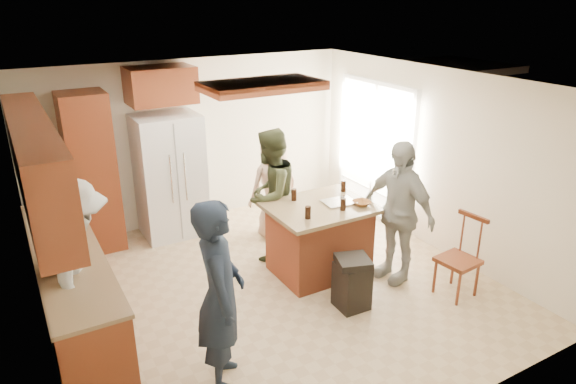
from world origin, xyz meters
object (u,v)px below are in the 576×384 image
person_counter (80,268)px  kitchen_island (319,238)px  person_behind_right (274,186)px  spindle_chair (459,260)px  person_behind_left (270,195)px  trash_bin (352,282)px  refrigerator (170,176)px  person_side_right (398,212)px  person_front_left (220,295)px

person_counter → kitchen_island: size_ratio=1.40×
person_behind_right → spindle_chair: 2.76m
person_behind_left → trash_bin: size_ratio=2.83×
kitchen_island → person_behind_left: bearing=115.0°
trash_bin → refrigerator: bearing=111.2°
person_behind_left → refrigerator: (-0.92, 1.36, 0.01)m
person_behind_left → person_counter: 2.63m
person_behind_left → person_behind_right: bearing=-156.0°
person_behind_left → person_side_right: size_ratio=0.99×
person_behind_left → person_side_right: bearing=97.2°
person_counter → trash_bin: size_ratio=2.85×
refrigerator → spindle_chair: size_ratio=1.81×
person_counter → spindle_chair: 4.17m
person_front_left → trash_bin: 1.87m
person_front_left → refrigerator: person_front_left is taller
trash_bin → person_side_right: bearing=18.4°
person_behind_left → refrigerator: bearing=-89.0°
person_front_left → person_counter: (-0.98, 1.15, -0.01)m
person_behind_left → spindle_chair: (1.46, -1.96, -0.44)m
person_behind_left → person_side_right: person_side_right is taller
refrigerator → kitchen_island: size_ratio=1.41×
kitchen_island → trash_bin: bearing=-97.6°
person_front_left → kitchen_island: 2.27m
refrigerator → person_behind_left: bearing=-55.9°
trash_bin → spindle_chair: bearing=-17.6°
person_front_left → refrigerator: size_ratio=1.01×
person_side_right → person_behind_right: bearing=-166.0°
person_side_right → person_front_left: bearing=-83.8°
person_front_left → person_behind_right: bearing=-16.9°
person_behind_right → person_front_left: bearing=53.0°
person_behind_right → spindle_chair: size_ratio=1.55×
person_behind_left → trash_bin: person_behind_left is taller
person_side_right → person_counter: 3.62m
kitchen_island → spindle_chair: spindle_chair is taller
person_behind_right → person_counter: 3.15m
trash_bin → person_behind_left: bearing=97.7°
person_behind_left → refrigerator: size_ratio=0.99×
spindle_chair → person_behind_left: bearing=126.8°
person_behind_right → refrigerator: bearing=-32.5°
person_behind_right → person_counter: person_counter is taller
spindle_chair → trash_bin: bearing=162.4°
refrigerator → trash_bin: (1.13, -2.92, -0.58)m
kitchen_island → person_side_right: bearing=-37.3°
person_behind_left → refrigerator: refrigerator is taller
person_behind_left → person_side_right: (1.08, -1.27, 0.01)m
person_counter → kitchen_island: 2.87m
person_counter → kitchen_island: (2.83, 0.09, -0.42)m
person_behind_left → spindle_chair: bearing=93.6°
kitchen_island → spindle_chair: size_ratio=1.29×
person_front_left → person_side_right: person_front_left is taller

